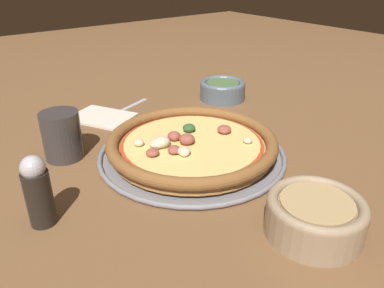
{
  "coord_description": "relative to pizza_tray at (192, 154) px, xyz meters",
  "views": [
    {
      "loc": [
        -0.5,
        0.39,
        0.34
      ],
      "look_at": [
        0.0,
        0.0,
        0.02
      ],
      "focal_mm": 35.0,
      "sensor_mm": 36.0,
      "label": 1
    }
  ],
  "objects": [
    {
      "name": "fork",
      "position": [
        0.28,
        0.01,
        -0.0
      ],
      "size": [
        0.09,
        0.19,
        0.0
      ],
      "rotation": [
        0.0,
        0.0,
        8.23
      ],
      "color": "#B7B7BC",
      "rests_on": "ground_plane"
    },
    {
      "name": "napkin",
      "position": [
        0.28,
        0.05,
        -0.0
      ],
      "size": [
        0.17,
        0.16,
        0.01
      ],
      "rotation": [
        0.0,
        0.0,
        0.49
      ],
      "color": "beige",
      "rests_on": "ground_plane"
    },
    {
      "name": "drinking_cup",
      "position": [
        0.14,
        0.19,
        0.04
      ],
      "size": [
        0.07,
        0.07,
        0.09
      ],
      "color": "#383333",
      "rests_on": "ground_plane"
    },
    {
      "name": "pepper_shaker",
      "position": [
        -0.03,
        0.29,
        0.05
      ],
      "size": [
        0.04,
        0.04,
        0.11
      ],
      "color": "black",
      "rests_on": "ground_plane"
    },
    {
      "name": "pizza_tray",
      "position": [
        0.0,
        0.0,
        0.0
      ],
      "size": [
        0.36,
        0.36,
        0.01
      ],
      "color": "gray",
      "rests_on": "ground_plane"
    },
    {
      "name": "bowl_near",
      "position": [
        -0.28,
        0.01,
        0.03
      ],
      "size": [
        0.13,
        0.13,
        0.06
      ],
      "color": "#9E8466",
      "rests_on": "ground_plane"
    },
    {
      "name": "ground_plane",
      "position": [
        0.0,
        0.0,
        -0.0
      ],
      "size": [
        3.0,
        3.0,
        0.0
      ],
      "primitive_type": "plane",
      "color": "brown"
    },
    {
      "name": "bowl_far",
      "position": [
        0.2,
        -0.26,
        0.02
      ],
      "size": [
        0.12,
        0.12,
        0.05
      ],
      "color": "slate",
      "rests_on": "ground_plane"
    },
    {
      "name": "pizza",
      "position": [
        0.0,
        0.0,
        0.02
      ],
      "size": [
        0.32,
        0.32,
        0.04
      ],
      "color": "#BC7F42",
      "rests_on": "pizza_tray"
    }
  ]
}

